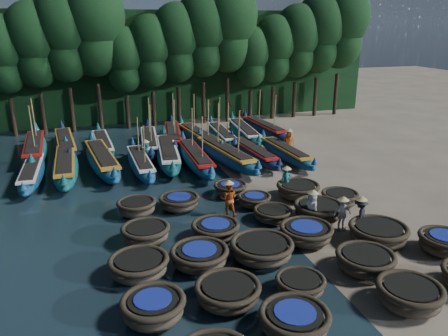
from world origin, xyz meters
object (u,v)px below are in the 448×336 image
object	(u,v)px
coracle_3	(409,295)
fisherman_0	(312,207)
coracle_8	(365,261)
coracle_12	(262,249)
coracle_2	(295,320)
coracle_23	(254,200)
long_boat_14	(199,137)
long_boat_15	(222,135)
coracle_11	(200,256)
long_boat_7	(253,153)
coracle_16	(215,230)
long_boat_17	(264,128)
fisherman_2	(229,198)
long_boat_6	(225,154)
fisherman_6	(289,141)
long_boat_16	(244,132)
fisherman_3	(360,214)
long_boat_13	(173,136)
coracle_15	(146,233)
coracle_17	(273,214)
coracle_22	(230,189)
long_boat_8	(286,153)
fisherman_4	(342,213)
coracle_21	(179,202)
long_boat_5	(195,158)
long_boat_12	(149,142)
coracle_5	(153,308)
long_boat_2	(102,160)
coracle_6	(228,292)
coracle_7	(300,285)
long_boat_9	(35,148)
long_boat_10	(66,144)
coracle_19	(340,198)
coracle_20	(137,207)
coracle_18	(318,210)
coracle_14	(378,233)
long_boat_3	(141,163)
long_boat_1	(66,166)
coracle_9	(444,243)
long_boat_0	(32,173)
fisherman_1	(286,180)
fisherman_5	(146,152)
coracle_10	(139,266)

from	to	relation	value
coracle_3	fisherman_0	size ratio (longest dim) A/B	1.22
coracle_8	coracle_12	xyz separation A→B (m)	(-3.38, 1.97, 0.02)
coracle_2	coracle_23	bearing A→B (deg)	75.92
long_boat_14	long_boat_15	bearing A→B (deg)	2.71
coracle_11	long_boat_7	distance (m)	13.96
coracle_16	long_boat_17	world-z (taller)	long_boat_17
coracle_12	fisherman_2	distance (m)	4.41
long_boat_6	fisherman_6	world-z (taller)	long_boat_6
long_boat_16	fisherman_3	bearing A→B (deg)	-87.49
long_boat_13	fisherman_0	xyz separation A→B (m)	(3.37, -15.91, 0.28)
coracle_15	coracle_17	distance (m)	6.04
coracle_16	coracle_22	distance (m)	5.07
long_boat_8	fisherman_4	size ratio (longest dim) A/B	4.40
coracle_15	coracle_21	world-z (taller)	coracle_15
coracle_11	long_boat_5	distance (m)	12.37
coracle_21	long_boat_8	size ratio (longest dim) A/B	0.32
long_boat_7	fisherman_3	world-z (taller)	fisherman_3
long_boat_12	fisherman_6	size ratio (longest dim) A/B	4.46
coracle_5	long_boat_2	world-z (taller)	long_boat_2
coracle_6	long_boat_7	bearing A→B (deg)	65.89
coracle_7	long_boat_9	distance (m)	22.62
long_boat_10	long_boat_7	bearing A→B (deg)	-31.14
long_boat_14	coracle_19	bearing A→B (deg)	-80.94
coracle_15	fisherman_3	xyz separation A→B (m)	(9.26, -1.79, 0.39)
coracle_21	long_boat_12	distance (m)	11.26
coracle_20	long_boat_8	bearing A→B (deg)	29.24
long_boat_12	coracle_19	bearing A→B (deg)	-53.30
coracle_5	coracle_18	bearing A→B (deg)	30.44
long_boat_9	coracle_14	bearing A→B (deg)	-52.82
coracle_23	long_boat_3	bearing A→B (deg)	122.71
long_boat_1	long_boat_3	world-z (taller)	long_boat_3
fisherman_0	coracle_15	bearing A→B (deg)	-95.29
long_boat_2	long_boat_9	bearing A→B (deg)	129.87
long_boat_14	coracle_15	bearing A→B (deg)	-119.90
coracle_17	long_boat_15	world-z (taller)	long_boat_15
coracle_20	coracle_9	bearing A→B (deg)	-33.13
long_boat_0	long_boat_6	world-z (taller)	long_boat_6
long_boat_2	fisherman_1	xyz separation A→B (m)	(9.28, -7.62, 0.28)
coracle_22	long_boat_10	distance (m)	14.53
coracle_9	coracle_23	xyz separation A→B (m)	(-5.63, 6.74, -0.11)
long_boat_17	fisherman_5	xyz separation A→B (m)	(-10.41, -4.66, 0.23)
long_boat_0	long_boat_3	bearing A→B (deg)	0.34
long_boat_12	long_boat_1	bearing A→B (deg)	-138.47
coracle_18	coracle_20	size ratio (longest dim) A/B	1.45
coracle_10	coracle_14	xyz separation A→B (m)	(10.00, -0.46, 0.02)
fisherman_0	coracle_19	bearing A→B (deg)	119.80
coracle_5	fisherman_2	size ratio (longest dim) A/B	1.24
coracle_20	long_boat_0	size ratio (longest dim) A/B	0.26
coracle_16	long_boat_1	distance (m)	12.56
coracle_3	coracle_23	world-z (taller)	coracle_3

